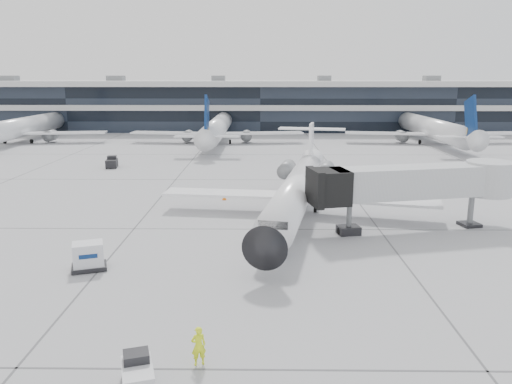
{
  "coord_description": "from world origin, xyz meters",
  "views": [
    {
      "loc": [
        0.47,
        -38.87,
        12.12
      ],
      "look_at": [
        -0.05,
        2.23,
        2.6
      ],
      "focal_mm": 35.0,
      "sensor_mm": 36.0,
      "label": 1
    }
  ],
  "objects_px": {
    "jet_bridge": "(422,182)",
    "cargo_uld": "(88,256)",
    "regional_jet": "(297,188)",
    "baggage_tug": "(138,374)",
    "ramp_worker": "(199,346)"
  },
  "relations": [
    {
      "from": "jet_bridge",
      "to": "cargo_uld",
      "type": "distance_m",
      "value": 25.72
    },
    {
      "from": "regional_jet",
      "to": "baggage_tug",
      "type": "xyz_separation_m",
      "value": [
        -8.1,
        -25.66,
        -1.85
      ]
    },
    {
      "from": "ramp_worker",
      "to": "cargo_uld",
      "type": "bearing_deg",
      "value": -72.69
    },
    {
      "from": "regional_jet",
      "to": "jet_bridge",
      "type": "distance_m",
      "value": 10.64
    },
    {
      "from": "regional_jet",
      "to": "ramp_worker",
      "type": "bearing_deg",
      "value": -92.91
    },
    {
      "from": "regional_jet",
      "to": "jet_bridge",
      "type": "height_order",
      "value": "regional_jet"
    },
    {
      "from": "jet_bridge",
      "to": "baggage_tug",
      "type": "distance_m",
      "value": 27.97
    },
    {
      "from": "jet_bridge",
      "to": "cargo_uld",
      "type": "height_order",
      "value": "jet_bridge"
    },
    {
      "from": "regional_jet",
      "to": "baggage_tug",
      "type": "bearing_deg",
      "value": -96.75
    },
    {
      "from": "ramp_worker",
      "to": "cargo_uld",
      "type": "height_order",
      "value": "cargo_uld"
    },
    {
      "from": "jet_bridge",
      "to": "ramp_worker",
      "type": "height_order",
      "value": "jet_bridge"
    },
    {
      "from": "jet_bridge",
      "to": "baggage_tug",
      "type": "xyz_separation_m",
      "value": [
        -17.72,
        -21.38,
        -3.35
      ]
    },
    {
      "from": "regional_jet",
      "to": "cargo_uld",
      "type": "distance_m",
      "value": 19.55
    },
    {
      "from": "ramp_worker",
      "to": "baggage_tug",
      "type": "bearing_deg",
      "value": 14.83
    },
    {
      "from": "regional_jet",
      "to": "baggage_tug",
      "type": "relative_size",
      "value": 13.31
    }
  ]
}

